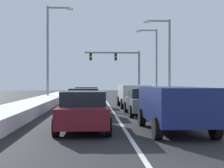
{
  "coord_description": "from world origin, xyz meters",
  "views": [
    {
      "loc": [
        -1.18,
        -5.62,
        1.82
      ],
      "look_at": [
        0.57,
        26.54,
        1.73
      ],
      "focal_mm": 51.78,
      "sensor_mm": 36.0,
      "label": 1
    }
  ],
  "objects": [
    {
      "name": "sedan_maroon_center_lane_nearest",
      "position": [
        -1.59,
        6.89,
        0.76
      ],
      "size": [
        2.0,
        4.5,
        1.51
      ],
      "color": "maroon",
      "rests_on": "ground"
    },
    {
      "name": "sedan_black_center_lane_second",
      "position": [
        -1.78,
        13.11,
        0.76
      ],
      "size": [
        2.0,
        4.5,
        1.51
      ],
      "color": "black",
      "rests_on": "ground"
    },
    {
      "name": "street_lamp_right_mid",
      "position": [
        5.59,
        24.8,
        4.74
      ],
      "size": [
        2.66,
        0.36,
        7.89
      ],
      "color": "gray",
      "rests_on": "ground"
    },
    {
      "name": "street_lamp_right_far",
      "position": [
        5.83,
        32.43,
        4.93
      ],
      "size": [
        2.66,
        0.36,
        8.24
      ],
      "color": "gray",
      "rests_on": "ground"
    },
    {
      "name": "sedan_gray_right_lane_second",
      "position": [
        1.65,
        12.72,
        0.76
      ],
      "size": [
        2.0,
        4.5,
        1.51
      ],
      "color": "slate",
      "rests_on": "ground"
    },
    {
      "name": "snow_bank_right_shoulder",
      "position": [
        5.3,
        19.07,
        0.32
      ],
      "size": [
        1.39,
        41.96,
        0.65
      ],
      "primitive_type": "cube",
      "color": "white",
      "rests_on": "ground"
    },
    {
      "name": "street_lamp_left_mid",
      "position": [
        -5.45,
        26.33,
        5.52
      ],
      "size": [
        2.66,
        0.36,
        9.38
      ],
      "color": "gray",
      "rests_on": "ground"
    },
    {
      "name": "lane_stripe_between_right_lane_and_center_lane",
      "position": [
        -0.0,
        19.07,
        0.0
      ],
      "size": [
        0.14,
        41.96,
        0.01
      ],
      "primitive_type": "cube",
      "color": "silver",
      "rests_on": "ground"
    },
    {
      "name": "suv_silver_right_lane_third",
      "position": [
        1.73,
        18.54,
        1.02
      ],
      "size": [
        2.16,
        4.9,
        1.67
      ],
      "color": "#B7BABF",
      "rests_on": "ground"
    },
    {
      "name": "ground_plane",
      "position": [
        0.0,
        15.26,
        0.0
      ],
      "size": [
        120.0,
        120.0,
        0.0
      ],
      "primitive_type": "plane",
      "color": "black"
    },
    {
      "name": "suv_navy_right_lane_nearest",
      "position": [
        1.79,
        6.33,
        1.02
      ],
      "size": [
        2.16,
        4.9,
        1.67
      ],
      "color": "navy",
      "rests_on": "ground"
    },
    {
      "name": "traffic_light_gantry",
      "position": [
        2.57,
        38.14,
        4.5
      ],
      "size": [
        7.54,
        0.47,
        6.2
      ],
      "color": "slate",
      "rests_on": "ground"
    },
    {
      "name": "snow_bank_left_shoulder",
      "position": [
        -5.3,
        19.07,
        0.31
      ],
      "size": [
        2.15,
        41.96,
        0.61
      ],
      "primitive_type": "cube",
      "color": "white",
      "rests_on": "ground"
    },
    {
      "name": "sedan_red_center_lane_third",
      "position": [
        -1.79,
        19.37,
        0.76
      ],
      "size": [
        2.0,
        4.5,
        1.51
      ],
      "color": "maroon",
      "rests_on": "ground"
    }
  ]
}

